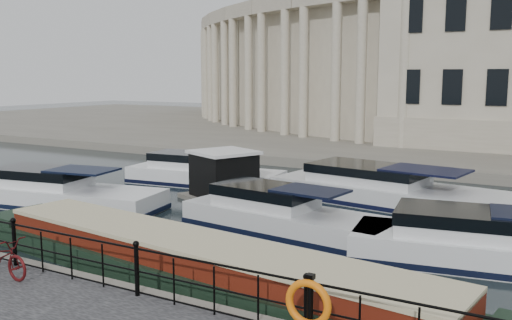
{
  "coord_description": "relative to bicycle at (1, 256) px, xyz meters",
  "views": [
    {
      "loc": [
        8.08,
        -11.13,
        5.24
      ],
      "look_at": [
        0.5,
        2.0,
        3.0
      ],
      "focal_mm": 40.0,
      "sensor_mm": 36.0,
      "label": 1
    }
  ],
  "objects": [
    {
      "name": "ground_plane",
      "position": [
        3.58,
        2.95,
        -1.04
      ],
      "size": [
        160.0,
        160.0,
        0.0
      ],
      "primitive_type": "plane",
      "color": "black",
      "rests_on": "ground"
    },
    {
      "name": "civic_building",
      "position": [
        2.58,
        37.65,
        6.0
      ],
      "size": [
        53.55,
        31.84,
        16.85
      ],
      "color": "#ADA38C",
      "rests_on": "far_bank"
    },
    {
      "name": "cabin_cruisers",
      "position": [
        1.79,
        11.0,
        -0.67
      ],
      "size": [
        24.78,
        11.44,
        1.99
      ],
      "color": "white",
      "rests_on": "ground_plane"
    },
    {
      "name": "far_bank",
      "position": [
        3.58,
        41.95,
        -0.77
      ],
      "size": [
        120.0,
        42.0,
        0.55
      ],
      "primitive_type": "cube",
      "color": "#6B665B",
      "rests_on": "ground_plane"
    },
    {
      "name": "railing",
      "position": [
        3.58,
        0.7,
        0.16
      ],
      "size": [
        24.14,
        0.14,
        1.22
      ],
      "color": "black",
      "rests_on": "near_quay"
    },
    {
      "name": "narrowboat",
      "position": [
        3.52,
        2.99,
        -0.68
      ],
      "size": [
        16.87,
        4.15,
        1.61
      ],
      "rotation": [
        0.0,
        0.0,
        -0.12
      ],
      "color": "black",
      "rests_on": "ground_plane"
    },
    {
      "name": "life_ring_post",
      "position": [
        7.84,
        0.21,
        0.37
      ],
      "size": [
        0.84,
        0.21,
        1.38
      ],
      "color": "black",
      "rests_on": "near_quay"
    },
    {
      "name": "harbour_hut",
      "position": [
        -1.44,
        11.78,
        -0.09
      ],
      "size": [
        4.09,
        3.81,
        2.2
      ],
      "rotation": [
        0.0,
        0.0,
        -0.41
      ],
      "color": "#6B665B",
      "rests_on": "ground_plane"
    },
    {
      "name": "bicycle",
      "position": [
        0.0,
        0.0,
        0.0
      ],
      "size": [
        1.9,
        0.73,
        0.98
      ],
      "primitive_type": "imported",
      "rotation": [
        0.0,
        0.0,
        1.53
      ],
      "color": "#4C0D0F",
      "rests_on": "near_quay"
    }
  ]
}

